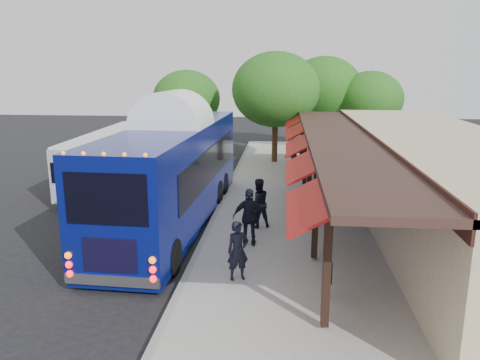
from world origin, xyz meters
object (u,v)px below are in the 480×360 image
at_px(coach_bus, 174,168).
at_px(sign_board, 330,272).
at_px(ped_b, 258,203).
at_px(ped_c, 250,217).
at_px(ped_d, 294,153).
at_px(city_bus, 114,155).
at_px(ped_a, 238,251).

xyz_separation_m(coach_bus, sign_board, (5.47, -6.16, -1.34)).
bearing_deg(coach_bus, ped_b, -10.73).
bearing_deg(sign_board, coach_bus, 127.61).
bearing_deg(ped_c, ped_d, -99.32).
relative_size(ped_c, sign_board, 1.87).
xyz_separation_m(coach_bus, ped_c, (3.15, -2.64, -1.07)).
xyz_separation_m(city_bus, ped_a, (7.63, -11.27, -0.51)).
bearing_deg(coach_bus, ped_d, 67.25).
xyz_separation_m(ped_b, ped_d, (1.54, 11.10, -0.08)).
distance_m(ped_a, sign_board, 2.61).
bearing_deg(sign_board, ped_b, 107.84).
bearing_deg(ped_a, coach_bus, 97.73).
relative_size(city_bus, ped_a, 6.00).
relative_size(ped_a, sign_board, 1.63).
height_order(coach_bus, ped_a, coach_bus).
xyz_separation_m(city_bus, ped_b, (7.93, -6.76, -0.43)).
height_order(city_bus, ped_b, city_bus).
xyz_separation_m(ped_c, ped_d, (1.70, 12.97, -0.13)).
bearing_deg(ped_b, ped_d, -122.76).
distance_m(city_bus, ped_d, 10.43).
distance_m(coach_bus, sign_board, 8.34).
relative_size(coach_bus, ped_b, 6.92).
relative_size(ped_a, ped_d, 1.00).
height_order(city_bus, ped_d, city_bus).
height_order(coach_bus, ped_c, coach_bus).
bearing_deg(sign_board, city_bus, 125.74).
height_order(ped_a, ped_b, ped_b).
bearing_deg(ped_c, ped_a, 85.19).
height_order(ped_d, sign_board, ped_d).
bearing_deg(city_bus, coach_bus, -53.66).
bearing_deg(ped_c, ped_b, -96.83).
bearing_deg(ped_a, sign_board, -41.55).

